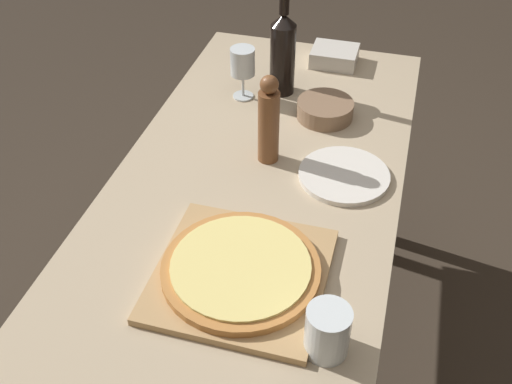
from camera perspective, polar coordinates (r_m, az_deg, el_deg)
The scene contains 11 objects.
ground_plane at distance 2.05m, azimuth -0.20°, elevation -16.30°, with size 12.00×12.00×0.00m, color #382D23.
dining_table at distance 1.54m, azimuth -0.25°, elevation -2.61°, with size 0.71×1.58×0.77m.
cutting_board at distance 1.25m, azimuth -1.45°, elevation -7.89°, with size 0.35×0.35×0.02m.
pizza at distance 1.24m, azimuth -1.47°, elevation -7.26°, with size 0.33×0.33×0.02m.
wine_bottle at distance 1.78m, azimuth 2.57°, elevation 13.16°, with size 0.07×0.07×0.32m.
pepper_mill at distance 1.49m, azimuth 1.21°, elevation 6.75°, with size 0.05×0.05×0.24m.
wine_glass at distance 1.76m, azimuth -1.28°, elevation 12.15°, with size 0.07×0.07×0.16m.
small_bowl at distance 1.72m, azimuth 6.59°, elevation 7.81°, with size 0.16×0.16×0.05m.
drinking_tumbler at distance 1.12m, azimuth 6.82°, elevation -13.03°, with size 0.08×0.08×0.11m.
dinner_plate at distance 1.51m, azimuth 8.38°, elevation 1.59°, with size 0.23×0.23×0.01m.
food_container at distance 1.99m, azimuth 7.48°, elevation 12.72°, with size 0.14×0.12×0.05m.
Camera 1 is at (0.31, -1.08, 1.72)m, focal length 42.00 mm.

